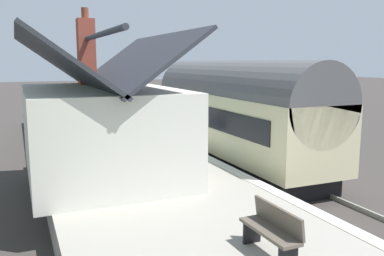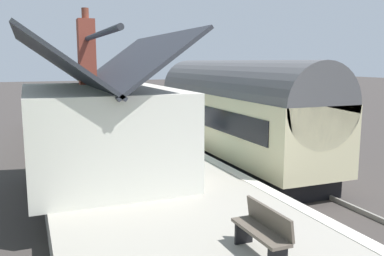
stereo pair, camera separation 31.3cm
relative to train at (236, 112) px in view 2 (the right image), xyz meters
name	(u,v)px [view 2 (the right image)]	position (x,y,z in m)	size (l,w,h in m)	color
ground_plane	(217,168)	(-0.11, 0.90, -2.22)	(160.00, 160.00, 0.00)	#383330
platform	(122,166)	(-0.11, 4.77, -1.78)	(32.00, 5.75, 0.88)	gray
platform_edge_coping	(190,149)	(-0.11, 2.08, -1.34)	(32.00, 0.36, 0.02)	beige
rail_near	(252,162)	(-0.11, -0.72, -2.15)	(52.00, 0.08, 0.14)	gray
rail_far	(221,166)	(-0.11, 0.72, -2.15)	(52.00, 0.08, 0.14)	gray
train	(236,112)	(0.00, 0.00, 0.00)	(11.03, 2.73, 4.32)	black
station_building	(99,126)	(-2.23, 5.92, 0.10)	(6.99, 4.50, 5.18)	silver
bench_mid_platform	(263,230)	(-9.01, 4.20, -0.87)	(1.41, 0.45, 0.88)	brown
bench_near_building	(120,124)	(4.12, 3.94, -0.87)	(1.40, 0.43, 0.88)	brown
planter_corner_building	(86,121)	(6.23, 5.23, -0.94)	(0.59, 0.59, 0.78)	teal
planter_bench_left	(75,112)	(11.08, 5.23, -1.04)	(0.34, 0.34, 0.66)	black
planter_edge_near	(59,113)	(10.34, 6.22, -0.95)	(0.49, 0.49, 0.72)	#9E5138
planter_under_sign	(64,120)	(7.03, 6.23, -0.94)	(0.56, 0.56, 0.80)	gray
planter_bench_right	(53,139)	(2.37, 7.04, -1.05)	(1.08, 0.32, 0.62)	gray
planter_by_door	(58,109)	(11.69, 6.16, -0.86)	(0.56, 0.56, 0.89)	black
lamp_post_platform	(132,81)	(7.33, 2.55, 1.02)	(0.32, 0.50, 3.34)	black
station_sign_board	(133,104)	(6.35, 2.77, -0.16)	(0.96, 0.06, 1.57)	black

